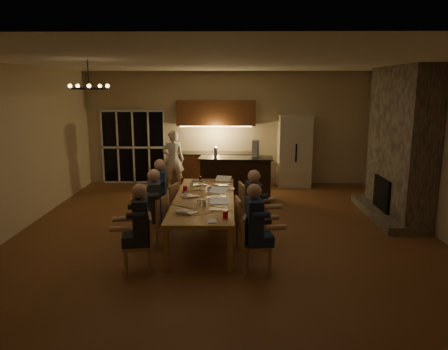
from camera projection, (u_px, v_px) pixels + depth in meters
floor at (225, 234)px, 8.40m from camera, size 9.00×9.00×0.00m
back_wall at (227, 128)px, 12.51m from camera, size 8.00×0.04×3.20m
left_wall at (10, 151)px, 8.14m from camera, size 0.04×9.00×3.20m
right_wall at (443, 152)px, 8.02m from camera, size 0.04×9.00×3.20m
ceiling at (225, 61)px, 7.75m from camera, size 8.00×9.00×0.04m
french_doors at (134, 147)px, 12.61m from camera, size 1.86×0.08×2.10m
fireplace at (401, 143)px, 9.20m from camera, size 0.58×2.50×3.20m
kitchenette at (216, 144)px, 12.28m from camera, size 2.24×0.68×2.40m
refrigerator at (294, 151)px, 12.23m from camera, size 0.90×0.68×2.00m
dining_table at (204, 217)px, 8.21m from camera, size 1.10×3.36×0.75m
bar_island at (236, 179)px, 10.77m from camera, size 1.83×0.78×1.08m
chair_left_near at (137, 245)px, 6.57m from camera, size 0.53×0.53×0.89m
chair_left_mid at (152, 221)px, 7.71m from camera, size 0.55×0.55×0.89m
chair_left_far at (165, 205)px, 8.73m from camera, size 0.54×0.54×0.89m
chair_right_near at (258, 244)px, 6.60m from camera, size 0.50×0.50×0.89m
chair_right_mid at (249, 222)px, 7.63m from camera, size 0.51×0.51×0.89m
chair_right_far at (251, 205)px, 8.77m from camera, size 0.52×0.52×0.89m
person_left_near at (141, 229)px, 6.55m from camera, size 0.70×0.70×1.38m
person_right_near at (254, 229)px, 6.54m from camera, size 0.67×0.67×1.38m
person_left_mid at (155, 208)px, 7.67m from camera, size 0.70×0.70×1.38m
person_right_mid at (254, 209)px, 7.60m from camera, size 0.69×0.69×1.38m
person_left_far at (161, 193)px, 8.70m from camera, size 0.65×0.65×1.38m
standing_person at (173, 160)px, 11.95m from camera, size 0.64×0.47×1.61m
chandelier at (89, 88)px, 6.97m from camera, size 0.63×0.63×0.03m
laptop_a at (187, 206)px, 7.14m from camera, size 0.42×0.41×0.23m
laptop_b at (219, 203)px, 7.32m from camera, size 0.34×0.30×0.23m
laptop_c at (190, 191)px, 8.18m from camera, size 0.41×0.39×0.23m
laptop_d at (216, 192)px, 8.08m from camera, size 0.39×0.37×0.23m
laptop_e at (198, 180)px, 9.13m from camera, size 0.39×0.36×0.23m
laptop_f at (222, 180)px, 9.11m from camera, size 0.38×0.35×0.23m
mug_front at (199, 202)px, 7.63m from camera, size 0.07×0.07×0.10m
mug_mid at (209, 188)px, 8.65m from camera, size 0.08×0.08×0.10m
mug_back at (192, 185)px, 8.97m from camera, size 0.08×0.08×0.10m
redcup_near at (225, 215)px, 6.83m from camera, size 0.08×0.08×0.12m
redcup_mid at (185, 189)px, 8.55m from camera, size 0.09×0.09×0.12m
can_silver at (204, 203)px, 7.50m from camera, size 0.07×0.07×0.12m
can_cola at (200, 179)px, 9.45m from camera, size 0.07×0.07×0.12m
plate_near at (221, 206)px, 7.53m from camera, size 0.25×0.25×0.02m
plate_left at (183, 211)px, 7.19m from camera, size 0.24×0.24×0.02m
plate_far at (229, 189)px, 8.78m from camera, size 0.23×0.23×0.02m
notepad at (212, 221)px, 6.69m from camera, size 0.17×0.22×0.01m
bar_bottle at (216, 152)px, 10.71m from camera, size 0.08×0.08×0.24m
bar_blender at (255, 149)px, 10.66m from camera, size 0.17×0.17×0.41m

